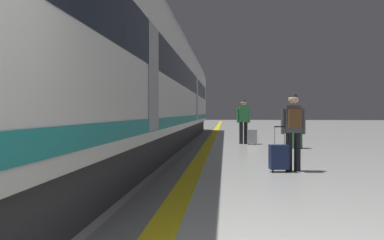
{
  "coord_description": "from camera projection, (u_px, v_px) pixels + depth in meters",
  "views": [
    {
      "loc": [
        -0.16,
        -1.45,
        1.24
      ],
      "look_at": [
        -0.76,
        4.98,
        1.1
      ],
      "focal_mm": 33.53,
      "sensor_mm": 36.0,
      "label": 1
    }
  ],
  "objects": [
    {
      "name": "safety_line_strip",
      "position": [
        204.0,
        151.0,
        11.49
      ],
      "size": [
        0.36,
        80.0,
        0.01
      ],
      "primitive_type": "cube",
      "color": "yellow",
      "rests_on": "ground"
    },
    {
      "name": "suitcase_mid",
      "position": [
        252.0,
        136.0,
        13.87
      ],
      "size": [
        0.39,
        0.25,
        0.58
      ],
      "color": "#9E9EA3",
      "rests_on": "ground"
    },
    {
      "name": "suitcase_near",
      "position": [
        279.0,
        157.0,
        7.45
      ],
      "size": [
        0.41,
        0.28,
        0.96
      ],
      "color": "#19234C",
      "rests_on": "ground"
    },
    {
      "name": "passenger_near",
      "position": [
        293.0,
        125.0,
        7.53
      ],
      "size": [
        0.51,
        0.32,
        1.64
      ],
      "color": "black",
      "rests_on": "ground"
    },
    {
      "name": "tactile_edge_band",
      "position": [
        193.0,
        151.0,
        11.52
      ],
      "size": [
        0.67,
        80.0,
        0.01
      ],
      "primitive_type": "cube",
      "color": "slate",
      "rests_on": "ground"
    },
    {
      "name": "waste_bin",
      "position": [
        296.0,
        135.0,
        12.4
      ],
      "size": [
        0.46,
        0.46,
        0.91
      ],
      "color": "#2D6638",
      "rests_on": "ground"
    },
    {
      "name": "passenger_mid",
      "position": [
        243.0,
        118.0,
        14.15
      ],
      "size": [
        0.54,
        0.27,
        1.75
      ],
      "color": "black",
      "rests_on": "ground"
    },
    {
      "name": "high_speed_train",
      "position": [
        138.0,
        74.0,
        11.65
      ],
      "size": [
        2.94,
        30.71,
        4.97
      ],
      "color": "#38383D",
      "rests_on": "ground"
    }
  ]
}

